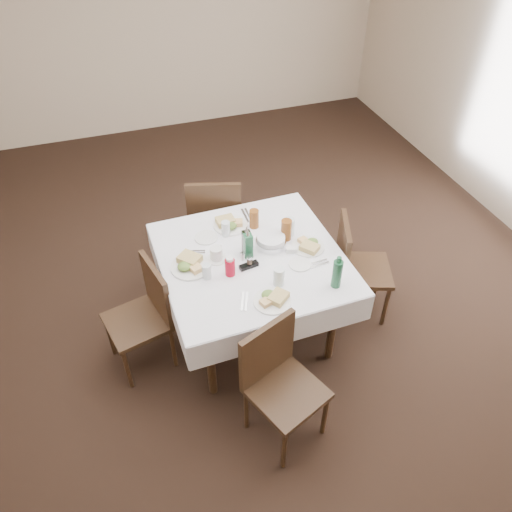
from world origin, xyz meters
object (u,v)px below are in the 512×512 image
at_px(oil_cruet_green, 248,245).
at_px(ketchup_bottle, 230,266).
at_px(chair_west, 146,311).
at_px(coffee_mug, 216,254).
at_px(oil_cruet_dark, 247,241).
at_px(chair_south, 278,376).
at_px(chair_east, 354,263).
at_px(dining_table, 252,266).
at_px(water_s, 279,277).
at_px(water_e, 289,227).
at_px(chair_north, 216,217).
at_px(bread_basket, 271,241).
at_px(green_bottle, 337,273).
at_px(water_w, 207,271).
at_px(water_n, 226,229).

height_order(oil_cruet_green, ketchup_bottle, oil_cruet_green).
distance_m(chair_west, coffee_mug, 0.63).
relative_size(oil_cruet_dark, ketchup_bottle, 1.58).
height_order(chair_south, chair_east, chair_south).
bearing_deg(oil_cruet_dark, dining_table, -71.85).
relative_size(water_s, water_e, 0.98).
bearing_deg(water_e, oil_cruet_green, -159.40).
relative_size(chair_north, chair_east, 1.08).
relative_size(chair_south, water_e, 6.35).
bearing_deg(water_e, ketchup_bottle, -152.79).
bearing_deg(bread_basket, coffee_mug, -176.30).
bearing_deg(ketchup_bottle, green_bottle, -27.56).
bearing_deg(chair_east, water_w, -176.55).
bearing_deg(chair_north, oil_cruet_green, -88.01).
distance_m(oil_cruet_dark, coffee_mug, 0.23).
bearing_deg(ketchup_bottle, chair_east, 5.04).
relative_size(chair_south, oil_cruet_green, 3.67).
height_order(chair_east, bread_basket, chair_east).
bearing_deg(oil_cruet_dark, water_n, 109.20).
xyz_separation_m(chair_south, chair_west, (-0.68, 0.81, -0.01)).
bearing_deg(water_n, coffee_mug, -119.67).
height_order(water_s, coffee_mug, water_s).
height_order(dining_table, oil_cruet_dark, oil_cruet_dark).
xyz_separation_m(water_s, oil_cruet_green, (-0.10, 0.33, 0.04)).
bearing_deg(water_n, bread_basket, -37.87).
relative_size(chair_north, oil_cruet_dark, 3.95).
bearing_deg(ketchup_bottle, water_n, 77.73).
height_order(chair_south, bread_basket, chair_south).
relative_size(water_w, ketchup_bottle, 0.74).
xyz_separation_m(chair_north, coffee_mug, (-0.19, -0.78, 0.28)).
relative_size(chair_south, chair_east, 1.01).
relative_size(water_n, ketchup_bottle, 0.78).
xyz_separation_m(chair_west, coffee_mug, (0.54, 0.06, 0.32)).
relative_size(bread_basket, coffee_mug, 1.61).
distance_m(chair_north, green_bottle, 1.41).
bearing_deg(green_bottle, oil_cruet_dark, 131.89).
relative_size(dining_table, water_w, 11.62).
bearing_deg(coffee_mug, oil_cruet_dark, 0.07).
relative_size(chair_west, water_n, 7.31).
bearing_deg(chair_south, oil_cruet_green, 84.26).
height_order(oil_cruet_dark, green_bottle, green_bottle).
distance_m(bread_basket, green_bottle, 0.59).
distance_m(dining_table, water_e, 0.40).
xyz_separation_m(oil_cruet_green, coffee_mug, (-0.22, 0.04, -0.06)).
xyz_separation_m(chair_west, water_n, (0.68, 0.30, 0.33)).
bearing_deg(bread_basket, chair_west, -174.74).
xyz_separation_m(chair_west, oil_cruet_green, (0.76, 0.02, 0.38)).
distance_m(chair_west, oil_cruet_dark, 0.85).
bearing_deg(coffee_mug, bread_basket, 3.70).
relative_size(chair_north, chair_south, 1.07).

